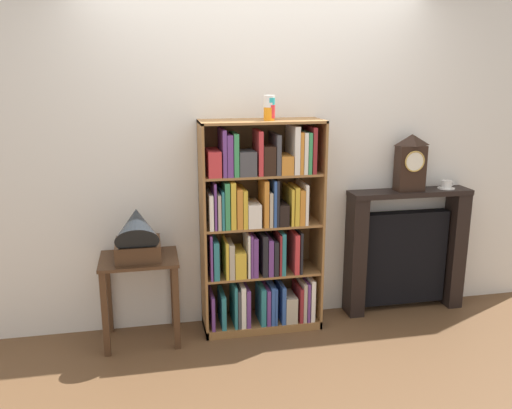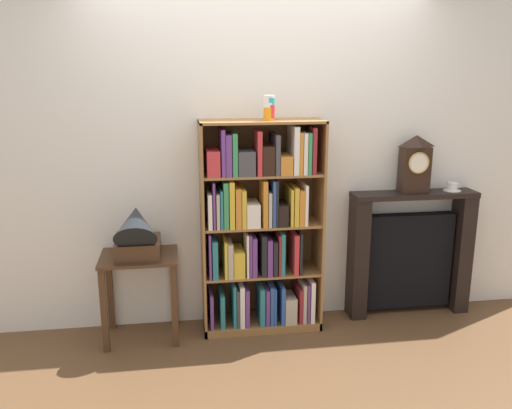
% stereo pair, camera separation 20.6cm
% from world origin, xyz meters
% --- Properties ---
extents(ground_plane, '(7.61, 6.40, 0.02)m').
position_xyz_m(ground_plane, '(0.00, 0.00, -0.01)').
color(ground_plane, brown).
extents(wall_back, '(4.61, 0.08, 2.60)m').
position_xyz_m(wall_back, '(0.16, 0.28, 1.30)').
color(wall_back, silver).
rests_on(wall_back, ground).
extents(bookshelf, '(0.88, 0.33, 1.58)m').
position_xyz_m(bookshelf, '(-0.01, 0.06, 0.75)').
color(bookshelf, olive).
rests_on(bookshelf, ground).
extents(cup_stack, '(0.08, 0.08, 0.17)m').
position_xyz_m(cup_stack, '(0.05, 0.03, 1.67)').
color(cup_stack, orange).
rests_on(cup_stack, bookshelf).
extents(side_table_left, '(0.55, 0.42, 0.64)m').
position_xyz_m(side_table_left, '(-0.90, 0.03, 0.47)').
color(side_table_left, '#472D1C').
rests_on(side_table_left, ground).
extents(gramophone, '(0.31, 0.46, 0.47)m').
position_xyz_m(gramophone, '(-0.90, -0.03, 0.83)').
color(gramophone, '#472D1C').
rests_on(gramophone, side_table_left).
extents(fireplace_mantel, '(0.98, 0.21, 1.00)m').
position_xyz_m(fireplace_mantel, '(1.21, 0.15, 0.50)').
color(fireplace_mantel, black).
rests_on(fireplace_mantel, ground).
extents(mantel_clock, '(0.22, 0.14, 0.44)m').
position_xyz_m(mantel_clock, '(1.19, 0.13, 1.23)').
color(mantel_clock, black).
rests_on(mantel_clock, fireplace_mantel).
extents(teacup_with_saucer, '(0.13, 0.13, 0.07)m').
position_xyz_m(teacup_with_saucer, '(1.52, 0.14, 1.03)').
color(teacup_with_saucer, white).
rests_on(teacup_with_saucer, fireplace_mantel).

